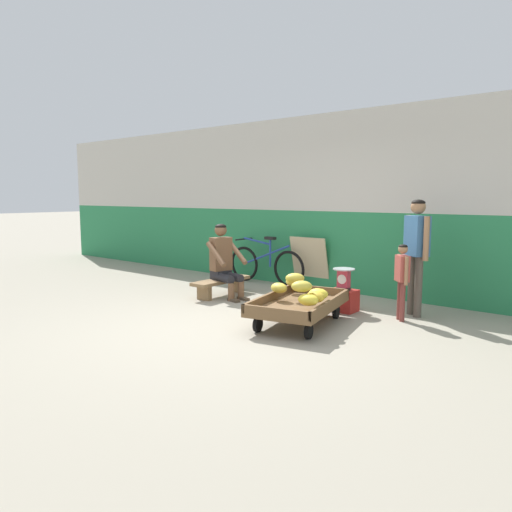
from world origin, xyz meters
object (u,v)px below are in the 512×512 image
(banana_cart, at_px, (299,306))
(vendor_seated, at_px, (224,261))
(weighing_scale, at_px, (344,279))
(sign_board, at_px, (310,263))
(bicycle_near_left, at_px, (266,264))
(customer_child, at_px, (402,274))
(low_bench, at_px, (221,283))
(plastic_crate, at_px, (343,300))
(customer_adult, at_px, (417,244))

(banana_cart, bearing_deg, vendor_seated, 161.24)
(weighing_scale, height_order, sign_board, sign_board)
(vendor_seated, relative_size, bicycle_near_left, 0.69)
(vendor_seated, xyz_separation_m, customer_child, (2.72, 0.37, 0.04))
(banana_cart, xyz_separation_m, low_bench, (-1.93, 0.64, -0.04))
(plastic_crate, relative_size, customer_child, 0.37)
(plastic_crate, xyz_separation_m, customer_adult, (0.85, 0.38, 0.80))
(plastic_crate, xyz_separation_m, customer_child, (0.81, 0.02, 0.45))
(banana_cart, bearing_deg, low_bench, 161.53)
(plastic_crate, distance_m, sign_board, 1.72)
(weighing_scale, bearing_deg, sign_board, 138.91)
(weighing_scale, distance_m, sign_board, 1.69)
(weighing_scale, bearing_deg, plastic_crate, 90.00)
(weighing_scale, xyz_separation_m, customer_adult, (0.85, 0.38, 0.50))
(vendor_seated, bearing_deg, customer_child, 7.76)
(customer_child, bearing_deg, weighing_scale, -178.36)
(plastic_crate, distance_m, customer_adult, 1.23)
(banana_cart, relative_size, low_bench, 1.43)
(customer_child, bearing_deg, banana_cart, -131.39)
(low_bench, xyz_separation_m, bicycle_near_left, (-0.11, 1.27, 0.15))
(banana_cart, bearing_deg, customer_adult, 56.02)
(banana_cart, xyz_separation_m, weighing_scale, (0.07, 0.97, 0.21))
(sign_board, bearing_deg, banana_cart, -59.90)
(customer_child, bearing_deg, plastic_crate, -178.44)
(plastic_crate, bearing_deg, low_bench, -170.60)
(plastic_crate, height_order, sign_board, sign_board)
(weighing_scale, relative_size, customer_adult, 0.20)
(banana_cart, bearing_deg, sign_board, 120.10)
(vendor_seated, bearing_deg, bicycle_near_left, 98.54)
(plastic_crate, bearing_deg, customer_child, 1.56)
(low_bench, distance_m, bicycle_near_left, 1.28)
(bicycle_near_left, bearing_deg, weighing_scale, -24.02)
(banana_cart, xyz_separation_m, customer_adult, (0.91, 1.35, 0.71))
(low_bench, xyz_separation_m, weighing_scale, (2.00, 0.33, 0.25))
(sign_board, bearing_deg, weighing_scale, -41.09)
(vendor_seated, bearing_deg, banana_cart, -18.76)
(vendor_seated, xyz_separation_m, customer_adult, (2.76, 0.73, 0.38))
(customer_adult, bearing_deg, bicycle_near_left, 169.32)
(low_bench, bearing_deg, bicycle_near_left, 94.83)
(vendor_seated, bearing_deg, low_bench, 167.89)
(banana_cart, distance_m, sign_board, 2.42)
(low_bench, height_order, plastic_crate, plastic_crate)
(vendor_seated, relative_size, sign_board, 1.29)
(plastic_crate, xyz_separation_m, weighing_scale, (0.00, -0.00, 0.30))
(low_bench, height_order, weighing_scale, weighing_scale)
(sign_board, bearing_deg, customer_child, -27.54)
(banana_cart, distance_m, customer_child, 1.38)
(banana_cart, height_order, weighing_scale, weighing_scale)
(low_bench, relative_size, vendor_seated, 0.97)
(weighing_scale, bearing_deg, low_bench, -170.63)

